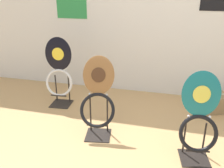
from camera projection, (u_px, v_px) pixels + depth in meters
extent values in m
cube|color=silver|center=(167.00, 8.00, 3.53)|extent=(8.00, 0.06, 2.60)
cube|color=#2D8E47|center=(71.00, 2.00, 3.80)|extent=(0.49, 0.01, 0.50)
cube|color=black|center=(98.00, 135.00, 2.88)|extent=(0.32, 0.32, 0.01)
cylinder|color=black|center=(91.00, 114.00, 2.89)|extent=(0.02, 0.02, 0.43)
cylinder|color=black|center=(107.00, 115.00, 2.87)|extent=(0.02, 0.02, 0.43)
cylinder|color=black|center=(97.00, 125.00, 2.74)|extent=(0.22, 0.05, 0.02)
torus|color=black|center=(97.00, 110.00, 2.73)|extent=(0.42, 0.28, 0.36)
ellipsoid|color=#936033|center=(99.00, 75.00, 2.74)|extent=(0.37, 0.22, 0.41)
ellipsoid|color=#4C2D19|center=(98.00, 75.00, 2.72)|extent=(0.17, 0.08, 0.16)
sphere|color=silver|center=(89.00, 94.00, 2.76)|extent=(0.02, 0.02, 0.02)
sphere|color=silver|center=(107.00, 95.00, 2.74)|extent=(0.02, 0.02, 0.02)
cube|color=black|center=(194.00, 158.00, 2.50)|extent=(0.32, 0.32, 0.01)
cylinder|color=black|center=(184.00, 137.00, 2.52)|extent=(0.02, 0.02, 0.35)
cylinder|color=black|center=(204.00, 138.00, 2.50)|extent=(0.02, 0.02, 0.35)
cylinder|color=black|center=(198.00, 151.00, 2.37)|extent=(0.22, 0.05, 0.02)
torus|color=black|center=(198.00, 134.00, 2.36)|extent=(0.39, 0.22, 0.36)
ellipsoid|color=#197075|center=(201.00, 94.00, 2.30)|extent=(0.37, 0.15, 0.44)
ellipsoid|color=#EADB4C|center=(202.00, 94.00, 2.29)|extent=(0.17, 0.06, 0.17)
sphere|color=silver|center=(188.00, 116.00, 2.36)|extent=(0.02, 0.02, 0.02)
sphere|color=silver|center=(210.00, 117.00, 2.35)|extent=(0.02, 0.02, 0.02)
cube|color=black|center=(61.00, 104.00, 3.62)|extent=(0.30, 0.30, 0.01)
cylinder|color=black|center=(56.00, 88.00, 3.65)|extent=(0.02, 0.02, 0.40)
cylinder|color=black|center=(69.00, 89.00, 3.62)|extent=(0.02, 0.02, 0.40)
cylinder|color=black|center=(59.00, 96.00, 3.49)|extent=(0.22, 0.04, 0.02)
torus|color=silver|center=(59.00, 83.00, 3.48)|extent=(0.40, 0.16, 0.39)
ellipsoid|color=black|center=(58.00, 54.00, 3.38)|extent=(0.38, 0.08, 0.46)
ellipsoid|color=yellow|center=(58.00, 54.00, 3.37)|extent=(0.17, 0.03, 0.17)
sphere|color=silver|center=(52.00, 70.00, 3.47)|extent=(0.02, 0.02, 0.02)
sphere|color=silver|center=(66.00, 71.00, 3.44)|extent=(0.02, 0.02, 0.02)
cube|color=#93754C|center=(214.00, 102.00, 3.43)|extent=(0.44, 0.43, 0.23)
cube|color=#B7AD89|center=(215.00, 95.00, 3.38)|extent=(0.33, 0.16, 0.00)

